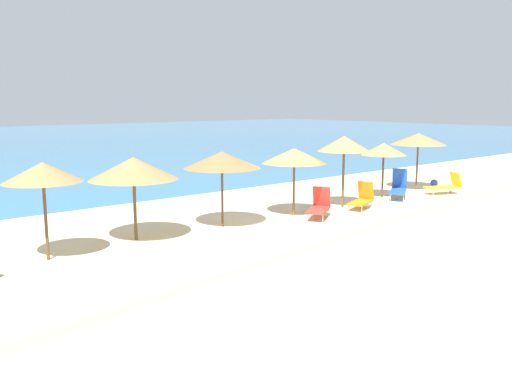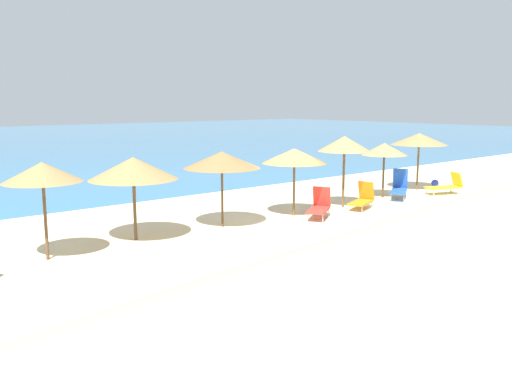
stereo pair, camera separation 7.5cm
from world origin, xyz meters
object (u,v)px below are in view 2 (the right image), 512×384
Objects in this scene: beach_umbrella_5 at (344,144)px; beach_ball at (435,183)px; beach_umbrella_6 at (384,149)px; beach_umbrella_7 at (419,139)px; beach_umbrella_4 at (294,156)px; beach_umbrella_3 at (222,160)px; lounge_chair_1 at (399,187)px; beach_umbrella_2 at (133,168)px; beach_umbrella_1 at (42,172)px; lounge_chair_2 at (447,185)px; lounge_chair_4 at (319,206)px; lounge_chair_3 at (362,199)px.

beach_umbrella_5 is 7.92m from beach_ball.
beach_umbrella_7 is at bearing 5.20° from beach_umbrella_6.
beach_ball is (10.19, 0.45, -2.05)m from beach_umbrella_4.
beach_umbrella_4 is (3.13, -0.23, -0.05)m from beach_umbrella_3.
beach_umbrella_3 is at bearing -178.63° from beach_umbrella_7.
beach_umbrella_6 is 1.78m from lounge_chair_1.
beach_umbrella_4 is 2.67m from beach_umbrella_5.
beach_umbrella_5 is at bearing -173.62° from beach_umbrella_6.
beach_umbrella_2 is 0.99× the size of beach_umbrella_7.
beach_umbrella_7 is (3.04, 0.28, 0.29)m from beach_umbrella_6.
beach_umbrella_5 reaches higher than beach_umbrella_6.
beach_umbrella_1 is 0.98× the size of beach_umbrella_2.
beach_umbrella_2 reaches higher than beach_ball.
beach_umbrella_1 is at bearing 107.20° from lounge_chair_2.
lounge_chair_4 is (3.52, -1.18, -1.82)m from beach_umbrella_3.
lounge_chair_1 is 4.25m from beach_ball.
lounge_chair_3 is (0.35, -0.71, -2.14)m from beach_umbrella_5.
beach_umbrella_1 is 12.24m from lounge_chair_3.
beach_umbrella_4 is 5.70m from beach_umbrella_6.
lounge_chair_1 is at bearing -1.91° from beach_umbrella_1.
beach_umbrella_2 is 6.26m from beach_umbrella_4.
lounge_chair_1 is (9.16, -0.61, -1.77)m from beach_umbrella_3.
beach_umbrella_5 reaches higher than beach_umbrella_7.
lounge_chair_1 reaches higher than lounge_chair_4.
beach_umbrella_3 is 0.90× the size of beach_umbrella_5.
lounge_chair_3 is 1.02× the size of lounge_chair_4.
beach_umbrella_4 is 3.60m from lounge_chair_3.
beach_umbrella_5 is 3.96m from lounge_chair_1.
lounge_chair_4 is (0.39, -0.94, -1.77)m from beach_umbrella_4.
lounge_chair_2 is at bearing -3.96° from beach_umbrella_1.
lounge_chair_1 is at bearing 95.72° from lounge_chair_2.
lounge_chair_1 is at bearing -168.78° from beach_ball.
lounge_chair_3 is at bearing -4.44° from beach_umbrella_1.
lounge_chair_4 is (-8.25, 0.16, 0.05)m from lounge_chair_2.
lounge_chair_3 is at bearing -9.65° from beach_umbrella_3.
beach_umbrella_3 is at bearing 104.70° from lounge_chair_2.
lounge_chair_2 is 8.26m from lounge_chair_4.
beach_umbrella_4 is 6.28m from lounge_chair_1.
lounge_chair_3 reaches higher than beach_ball.
beach_umbrella_1 reaches higher than beach_umbrella_2.
lounge_chair_1 reaches higher than lounge_chair_3.
beach_umbrella_3 is 13.48m from beach_ball.
beach_umbrella_7 is at bearing 18.05° from lounge_chair_2.
beach_umbrella_6 is at bearing 6.38° from beach_umbrella_5.
lounge_chair_1 reaches higher than beach_ball.
beach_umbrella_5 is 1.86× the size of lounge_chair_4.
beach_umbrella_5 is at bearing -1.11° from beach_umbrella_1.
beach_ball is (13.32, 0.21, -2.10)m from beach_umbrella_3.
beach_umbrella_6 is 4.91m from beach_ball.
beach_umbrella_4 is at bearing -4.28° from beach_umbrella_3.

